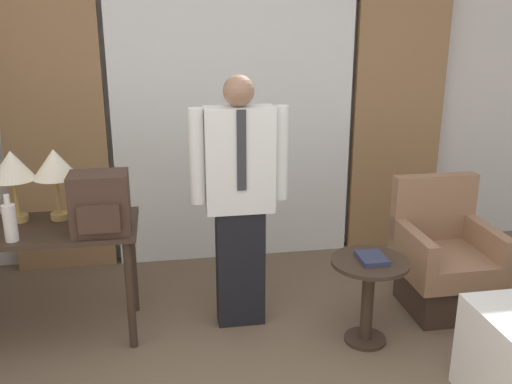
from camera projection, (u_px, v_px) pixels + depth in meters
name	position (u px, v px, depth m)	size (l,w,h in m)	color
wall_back	(232.00, 95.00, 4.61)	(10.00, 0.06, 2.70)	silver
curtain_sheer_center	(234.00, 105.00, 4.50)	(1.92, 0.06, 2.58)	white
curtain_drape_left	(52.00, 110.00, 4.28)	(0.77, 0.06, 2.58)	#997047
curtain_drape_right	(399.00, 100.00, 4.73)	(0.77, 0.06, 2.58)	#997047
desk	(38.00, 244.00, 3.50)	(1.21, 0.58, 0.75)	#38281E
table_lamp_left	(12.00, 168.00, 3.46)	(0.27, 0.27, 0.45)	tan
table_lamp_right	(55.00, 166.00, 3.50)	(0.27, 0.27, 0.45)	tan
bottle_by_lamp	(10.00, 222.00, 3.23)	(0.08, 0.08, 0.28)	silver
backpack	(100.00, 204.00, 3.33)	(0.34, 0.26, 0.36)	#422D23
person	(240.00, 195.00, 3.59)	(0.62, 0.20, 1.64)	black
armchair	(443.00, 263.00, 3.95)	(0.61, 0.62, 0.91)	#38281E
side_table	(368.00, 287.00, 3.51)	(0.48, 0.48, 0.56)	#38281E
book	(372.00, 258.00, 3.45)	(0.16, 0.20, 0.03)	#2D334C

